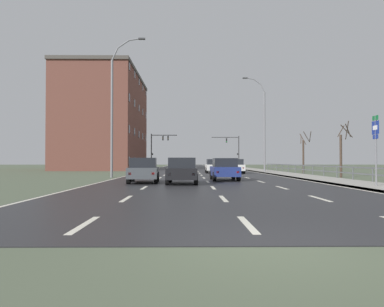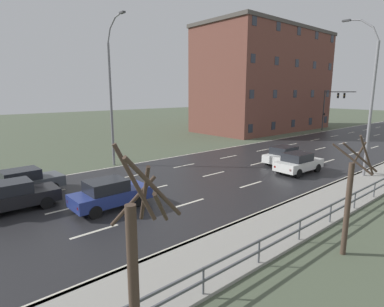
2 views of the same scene
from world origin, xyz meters
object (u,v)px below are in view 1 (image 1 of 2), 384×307
highway_sign (376,141)px  car_far_left (214,166)px  street_lamp_midground (263,126)px  car_distant (235,166)px  car_far_right (144,170)px  brick_building (105,122)px  traffic_signal_right (234,147)px  car_mid_centre (182,171)px  street_lamp_left_bank (114,109)px  traffic_signal_left (158,145)px  car_near_left (224,169)px

highway_sign → car_far_left: size_ratio=0.91×
street_lamp_midground → car_distant: street_lamp_midground is taller
highway_sign → car_far_right: bearing=161.1°
car_distant → brick_building: (-18.73, 20.75, 6.99)m
traffic_signal_right → car_far_right: traffic_signal_right is taller
street_lamp_midground → highway_sign: bearing=-87.7°
brick_building → car_mid_centre: bearing=-71.1°
car_far_left → car_mid_centre: 19.89m
street_lamp_left_bank → highway_sign: 20.00m
traffic_signal_left → car_far_left: 26.90m
street_lamp_left_bank → car_far_right: 9.61m
highway_sign → car_mid_centre: (-10.01, 3.21, -1.60)m
street_lamp_midground → car_far_left: street_lamp_midground is taller
traffic_signal_right → traffic_signal_left: (-13.78, 0.56, 0.42)m
street_lamp_midground → car_mid_centre: bearing=-113.8°
traffic_signal_right → car_mid_centre: bearing=-101.0°
street_lamp_left_bank → car_far_left: bearing=50.6°
car_near_left → car_far_left: bearing=88.0°
car_distant → car_far_right: 18.72m
street_lamp_midground → highway_sign: size_ratio=2.96×
street_lamp_left_bank → car_mid_centre: 11.46m
street_lamp_midground → car_near_left: 18.32m
street_lamp_left_bank → brick_building: (-7.45, 30.16, 2.11)m
traffic_signal_left → car_far_right: bearing=-86.4°
car_distant → car_mid_centre: same height
brick_building → traffic_signal_left: bearing=37.4°
street_lamp_left_bank → car_far_left: size_ratio=2.84×
car_near_left → car_distant: 14.33m
car_far_left → brick_building: size_ratio=0.18×
car_distant → car_far_left: size_ratio=1.01×
street_lamp_left_bank → highway_sign: street_lamp_left_bank is taller
car_near_left → brick_building: size_ratio=0.18×
traffic_signal_right → car_near_left: traffic_signal_right is taller
traffic_signal_right → traffic_signal_left: 13.80m
car_near_left → car_mid_centre: bearing=-127.4°
car_distant → car_mid_centre: (-5.48, -18.00, 0.00)m
street_lamp_midground → brick_building: size_ratio=0.48×
car_mid_centre → brick_building: 41.55m
street_lamp_left_bank → car_mid_centre: bearing=-56.0°
car_near_left → street_lamp_midground: bearing=69.0°
car_distant → car_far_left: 2.76m
traffic_signal_right → car_near_left: 40.98m
street_lamp_left_bank → traffic_signal_right: 38.62m
car_mid_centre → traffic_signal_right: bearing=79.6°
traffic_signal_right → car_far_left: bearing=-102.2°
car_distant → traffic_signal_right: bearing=85.4°
street_lamp_left_bank → brick_building: size_ratio=0.51×
traffic_signal_right → car_distant: (-3.13, -26.37, -3.07)m
street_lamp_midground → highway_sign: 23.96m
traffic_signal_right → car_distant: size_ratio=1.41×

